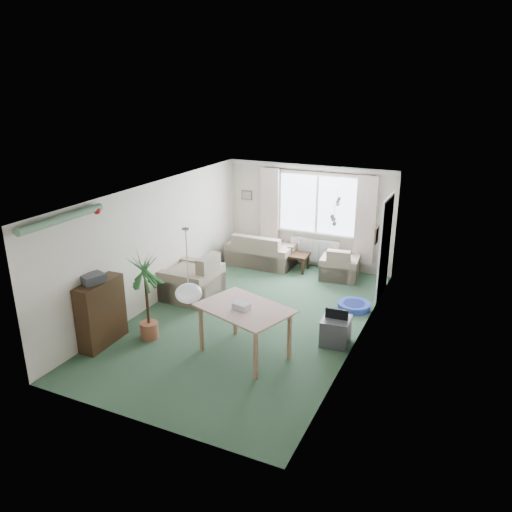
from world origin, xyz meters
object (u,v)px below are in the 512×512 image
at_px(dining_table, 245,332).
at_px(tv_cube, 336,331).
at_px(houseplant, 147,296).
at_px(coffee_table, 289,261).
at_px(armchair_left, 192,275).
at_px(pet_bed, 354,306).
at_px(armchair_corner, 340,262).
at_px(bookshelf, 101,313).
at_px(sofa, 261,249).

bearing_deg(dining_table, tv_cube, 38.61).
height_order(houseplant, tv_cube, houseplant).
bearing_deg(coffee_table, armchair_left, -118.08).
distance_m(armchair_left, pet_bed, 3.28).
xyz_separation_m(armchair_corner, pet_bed, (0.71, -1.47, -0.30)).
bearing_deg(houseplant, armchair_corner, 61.69).
bearing_deg(bookshelf, houseplant, 37.03).
distance_m(sofa, armchair_corner, 1.94).
bearing_deg(pet_bed, armchair_corner, 115.58).
xyz_separation_m(sofa, pet_bed, (2.65, -1.50, -0.33)).
relative_size(houseplant, tv_cube, 3.08).
xyz_separation_m(dining_table, tv_cube, (1.22, 0.97, -0.18)).
xyz_separation_m(armchair_left, tv_cube, (3.20, -0.64, -0.24)).
height_order(armchair_left, bookshelf, bookshelf).
relative_size(armchair_left, houseplant, 0.67).
bearing_deg(armchair_left, armchair_corner, 133.51).
relative_size(coffee_table, houseplant, 0.58).
bearing_deg(armchair_left, sofa, 168.31).
height_order(dining_table, pet_bed, dining_table).
relative_size(armchair_corner, armchair_left, 0.77).
height_order(armchair_left, houseplant, houseplant).
height_order(sofa, dining_table, dining_table).
height_order(houseplant, pet_bed, houseplant).
relative_size(sofa, dining_table, 1.19).
distance_m(tv_cube, pet_bed, 1.45).
bearing_deg(armchair_left, coffee_table, 152.48).
distance_m(bookshelf, houseplant, 0.78).
height_order(armchair_corner, tv_cube, armchair_corner).
height_order(armchair_left, tv_cube, armchair_left).
bearing_deg(armchair_left, tv_cube, 79.19).
xyz_separation_m(armchair_left, dining_table, (1.98, -1.62, -0.06)).
xyz_separation_m(armchair_left, bookshelf, (-0.34, -2.27, 0.09)).
bearing_deg(dining_table, sofa, 110.69).
bearing_deg(dining_table, armchair_left, 140.72).
bearing_deg(dining_table, houseplant, -173.94).
height_order(armchair_corner, pet_bed, armchair_corner).
height_order(coffee_table, houseplant, houseplant).
distance_m(houseplant, dining_table, 1.78).
relative_size(dining_table, pet_bed, 2.10).
distance_m(armchair_left, houseplant, 1.85).
xyz_separation_m(houseplant, tv_cube, (2.95, 1.16, -0.55)).
xyz_separation_m(coffee_table, houseplant, (-0.98, -4.10, 0.58)).
bearing_deg(dining_table, coffee_table, 100.87).
height_order(houseplant, dining_table, houseplant).
xyz_separation_m(dining_table, pet_bed, (1.17, 2.42, -0.35)).
bearing_deg(bookshelf, coffee_table, 69.38).
xyz_separation_m(armchair_corner, armchair_left, (-2.44, -2.27, 0.11)).
relative_size(armchair_corner, dining_table, 0.62).
relative_size(armchair_left, dining_table, 0.80).
bearing_deg(sofa, pet_bed, 150.39).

